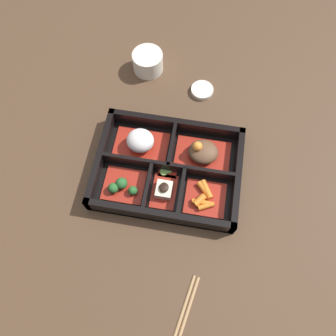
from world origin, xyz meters
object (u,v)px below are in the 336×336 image
Objects in this scene: bowl_rice at (140,142)px; sauce_dish at (202,90)px; chopsticks at (178,334)px; tea_cup at (148,62)px.

bowl_rice reaches higher than sauce_dish.
bowl_rice reaches higher than chopsticks.
sauce_dish is at bearing -18.44° from tea_cup.
tea_cup is 0.66m from chopsticks.
bowl_rice is 1.60× the size of tea_cup.
bowl_rice is 0.57× the size of chopsticks.
bowl_rice is at bearing 111.44° from chopsticks.
tea_cup is 0.17m from sauce_dish.
tea_cup is 0.36× the size of chopsticks.
bowl_rice is 2.20× the size of sauce_dish.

